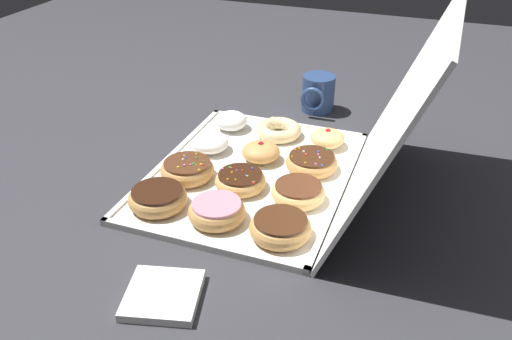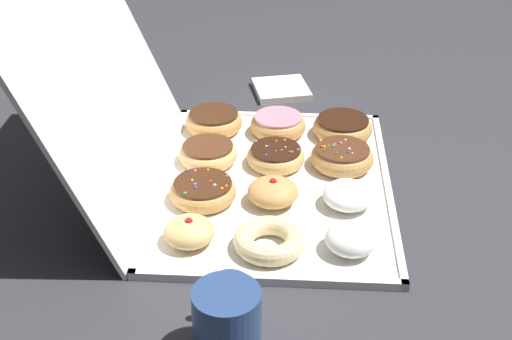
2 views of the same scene
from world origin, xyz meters
The scene contains 17 objects.
ground_plane centered at (0.00, 0.00, 0.00)m, with size 3.00×3.00×0.00m, color #333338.
donut_box centered at (0.00, 0.00, 0.01)m, with size 0.55×0.42×0.01m.
box_lid_open centered at (0.00, 0.30, 0.20)m, with size 0.55×0.44×0.01m, color white.
powdered_filled_donut_0 centered at (-0.19, -0.13, 0.03)m, with size 0.08×0.08×0.05m.
powdered_filled_donut_1 centered at (-0.07, -0.13, 0.03)m, with size 0.09×0.09×0.04m.
sprinkle_donut_2 centered at (0.07, -0.12, 0.03)m, with size 0.12×0.12×0.04m.
chocolate_frosted_donut_3 centered at (0.19, -0.13, 0.03)m, with size 0.12×0.12×0.04m.
cruller_donut_4 centered at (-0.20, 0.00, 0.03)m, with size 0.11×0.11×0.03m.
jelly_filled_donut_5 centered at (-0.06, 0.00, 0.03)m, with size 0.09×0.09×0.05m.
sprinkle_donut_6 centered at (0.06, 0.00, 0.03)m, with size 0.11×0.11×0.04m.
pink_frosted_donut_7 centered at (0.19, 0.00, 0.03)m, with size 0.11×0.11×0.04m.
jelly_filled_donut_8 centered at (-0.19, 0.13, 0.03)m, with size 0.08×0.08×0.05m.
sprinkle_donut_9 centered at (-0.06, 0.12, 0.03)m, with size 0.12×0.12×0.04m.
chocolate_frosted_donut_10 centered at (0.07, 0.13, 0.03)m, with size 0.11×0.11×0.04m.
chocolate_frosted_donut_11 centered at (0.20, 0.13, 0.03)m, with size 0.12×0.12×0.04m.
coffee_mug centered at (-0.40, 0.05, 0.05)m, with size 0.11×0.09×0.10m.
napkin_stack centered at (0.41, 0.00, 0.01)m, with size 0.12×0.12×0.02m, color white.
Camera 2 is at (-1.09, -0.03, 0.70)m, focal length 49.78 mm.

